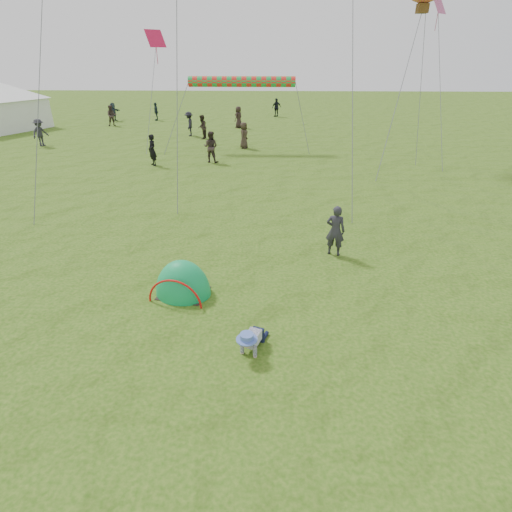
{
  "coord_description": "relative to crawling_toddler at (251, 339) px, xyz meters",
  "views": [
    {
      "loc": [
        0.58,
        -6.28,
        5.62
      ],
      "look_at": [
        0.22,
        2.89,
        1.0
      ],
      "focal_mm": 28.0,
      "sensor_mm": 36.0,
      "label": 1
    }
  ],
  "objects": [
    {
      "name": "diamond_kite_6",
      "position": [
        -7.65,
        23.66,
        6.34
      ],
      "size": [
        1.34,
        1.34,
        1.09
      ],
      "primitive_type": "plane",
      "rotation": [
        1.05,
        0.0,
        0.79
      ],
      "color": "#CC1441"
    },
    {
      "name": "crowd_person_13",
      "position": [
        -13.84,
        29.78,
        0.57
      ],
      "size": [
        1.03,
        0.92,
        1.74
      ],
      "primitive_type": "imported",
      "rotation": [
        0.0,
        0.0,
        0.37
      ],
      "color": "#40302E",
      "rests_on": "ground"
    },
    {
      "name": "crowd_person_1",
      "position": [
        -4.88,
        23.95,
        0.55
      ],
      "size": [
        0.7,
        0.87,
        1.71
      ],
      "primitive_type": "imported",
      "rotation": [
        0.0,
        0.0,
        4.66
      ],
      "color": "black",
      "rests_on": "ground"
    },
    {
      "name": "standing_adult",
      "position": [
        2.36,
        4.72,
        0.5
      ],
      "size": [
        0.67,
        0.54,
        1.6
      ],
      "primitive_type": "imported",
      "rotation": [
        0.0,
        0.0,
        2.84
      ],
      "color": "#28272F",
      "rests_on": "ground"
    },
    {
      "name": "popup_tent",
      "position": [
        -1.9,
        2.21,
        -0.31
      ],
      "size": [
        1.68,
        1.48,
        1.9
      ],
      "primitive_type": "ellipsoid",
      "rotation": [
        0.0,
        0.0,
        -0.2
      ],
      "color": "#189053",
      "rests_on": "ground"
    },
    {
      "name": "crowd_person_10",
      "position": [
        -2.57,
        29.2,
        0.57
      ],
      "size": [
        0.91,
        1.02,
        1.76
      ],
      "primitive_type": "imported",
      "rotation": [
        0.0,
        0.0,
        4.19
      ],
      "color": "black",
      "rests_on": "ground"
    },
    {
      "name": "crowd_person_11",
      "position": [
        -14.78,
        32.79,
        0.52
      ],
      "size": [
        0.88,
        1.61,
        1.65
      ],
      "primitive_type": "imported",
      "rotation": [
        0.0,
        0.0,
        1.3
      ],
      "color": "#29353E",
      "rests_on": "ground"
    },
    {
      "name": "crawling_toddler",
      "position": [
        0.0,
        0.0,
        0.0
      ],
      "size": [
        0.8,
        0.95,
        0.61
      ],
      "primitive_type": null,
      "rotation": [
        0.0,
        0.0,
        -0.36
      ],
      "color": "black",
      "rests_on": "ground"
    },
    {
      "name": "crowd_person_4",
      "position": [
        -1.54,
        20.7,
        0.54
      ],
      "size": [
        0.71,
        0.93,
        1.69
      ],
      "primitive_type": "imported",
      "rotation": [
        0.0,
        0.0,
        1.33
      ],
      "color": "#382C22",
      "rests_on": "ground"
    },
    {
      "name": "crowd_person_12",
      "position": [
        -6.38,
        15.78,
        0.55
      ],
      "size": [
        0.71,
        0.75,
        1.72
      ],
      "primitive_type": "imported",
      "rotation": [
        0.0,
        0.0,
        5.39
      ],
      "color": "black",
      "rests_on": "ground"
    },
    {
      "name": "crowd_person_3",
      "position": [
        -15.54,
        20.89,
        0.59
      ],
      "size": [
        1.07,
        1.33,
        1.79
      ],
      "primitive_type": "imported",
      "rotation": [
        0.0,
        0.0,
        1.16
      ],
      "color": "#29282F",
      "rests_on": "ground"
    },
    {
      "name": "crowd_person_7",
      "position": [
        -3.19,
        16.66,
        0.58
      ],
      "size": [
        0.98,
        0.83,
        1.77
      ],
      "primitive_type": "imported",
      "rotation": [
        0.0,
        0.0,
        2.93
      ],
      "color": "#3A2D2A",
      "rests_on": "ground"
    },
    {
      "name": "crowd_person_14",
      "position": [
        -10.82,
        33.23,
        0.51
      ],
      "size": [
        0.68,
        1.03,
        1.62
      ],
      "primitive_type": "imported",
      "rotation": [
        0.0,
        0.0,
        5.03
      ],
      "color": "#1D2B34",
      "rests_on": "ground"
    },
    {
      "name": "rainbow_tube_kite",
      "position": [
        -1.62,
        20.56,
        3.85
      ],
      "size": [
        6.72,
        0.64,
        0.64
      ],
      "primitive_type": "cylinder",
      "rotation": [
        0.0,
        1.57,
        0.0
      ],
      "color": "red"
    },
    {
      "name": "crowd_person_9",
      "position": [
        -6.07,
        25.14,
        0.59
      ],
      "size": [
        0.82,
        1.24,
        1.79
      ],
      "primitive_type": "imported",
      "rotation": [
        0.0,
        0.0,
        4.85
      ],
      "color": "black",
      "rests_on": "ground"
    },
    {
      "name": "crowd_person_8",
      "position": [
        0.73,
        36.31,
        0.58
      ],
      "size": [
        1.12,
        0.88,
        1.78
      ],
      "primitive_type": "imported",
      "rotation": [
        0.0,
        0.0,
        3.65
      ],
      "color": "black",
      "rests_on": "ground"
    },
    {
      "name": "ground",
      "position": [
        -0.22,
        -0.39,
        -0.31
      ],
      "size": [
        140.0,
        140.0,
        0.0
      ],
      "primitive_type": "plane",
      "color": "#234D0C"
    },
    {
      "name": "diamond_kite_5",
      "position": [
        9.6,
        20.04,
        7.84
      ],
      "size": [
        1.08,
        1.08,
        0.88
      ],
      "primitive_type": "plane",
      "rotation": [
        1.05,
        0.0,
        0.79
      ],
      "color": "#CC5992"
    }
  ]
}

